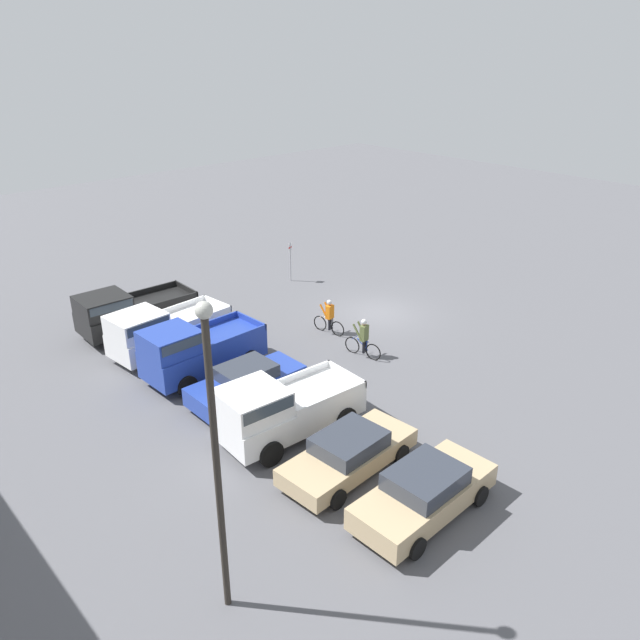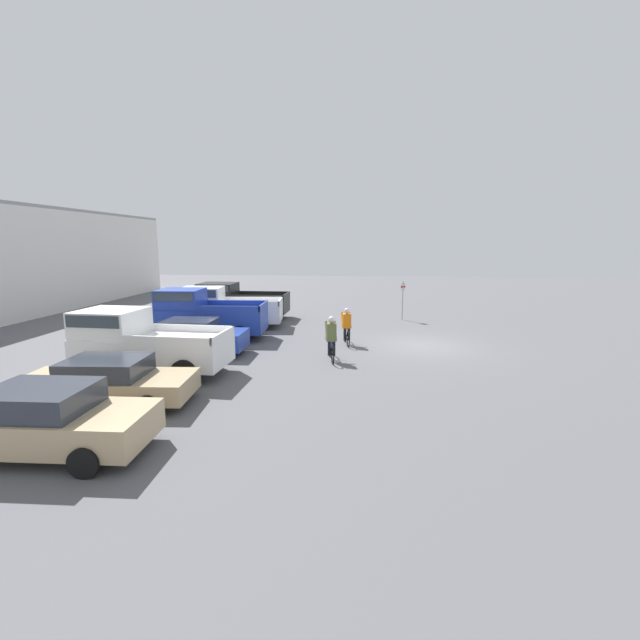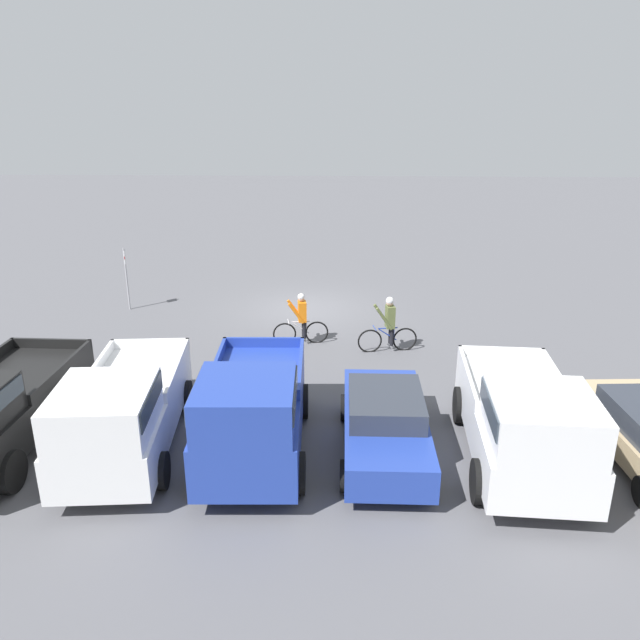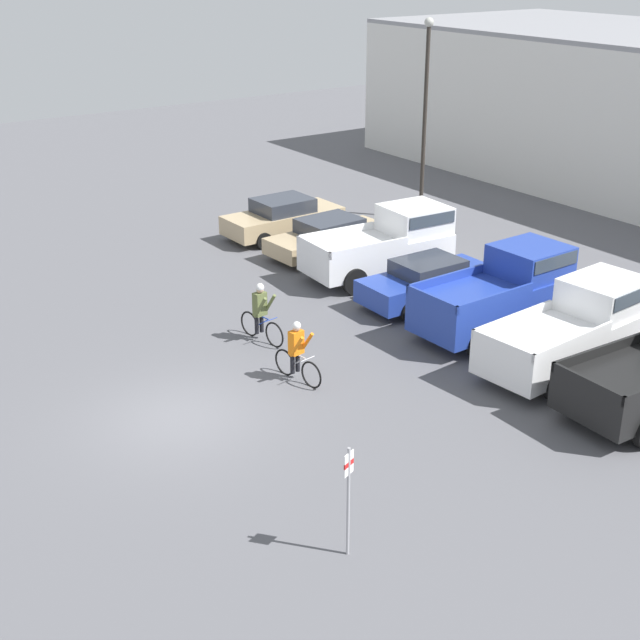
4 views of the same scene
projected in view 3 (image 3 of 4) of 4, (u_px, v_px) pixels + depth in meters
name	position (u px, v px, depth m)	size (l,w,h in m)	color
ground_plane	(306.00, 309.00, 22.80)	(80.00, 80.00, 0.00)	#56565B
pickup_truck_0	(526.00, 422.00, 12.55)	(2.54, 5.17, 2.23)	white
sedan_2	(385.00, 423.00, 13.40)	(1.94, 4.47, 1.42)	#233D9E
pickup_truck_1	(253.00, 410.00, 12.93)	(2.34, 4.96, 2.35)	#233D9E
pickup_truck_2	(122.00, 412.00, 13.08)	(2.51, 5.41, 2.16)	white
cyclist_0	(301.00, 319.00, 19.36)	(1.73, 0.52, 1.67)	black
cyclist_1	(389.00, 325.00, 18.76)	(1.82, 0.52, 1.75)	black
fire_lane_sign	(126.00, 273.00, 22.30)	(0.14, 0.29, 2.28)	#9E9EA3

